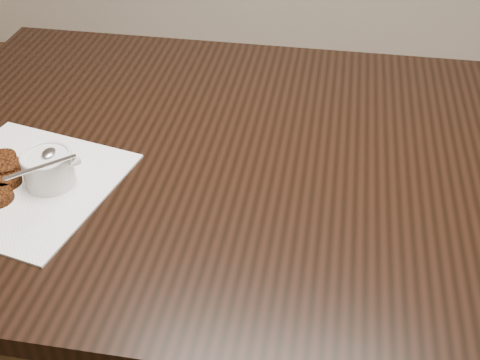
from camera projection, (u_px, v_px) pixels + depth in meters
The scene contains 3 objects.
table at pixel (270, 289), 1.40m from camera, with size 1.53×0.98×0.75m, color black.
napkin at pixel (23, 184), 1.10m from camera, with size 0.32×0.32×0.00m, color white.
sauce_ramekin at pixel (45, 154), 1.06m from camera, with size 0.12×0.12×0.13m, color silver, non-canonical shape.
Camera 1 is at (0.11, -0.82, 1.43)m, focal length 45.29 mm.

